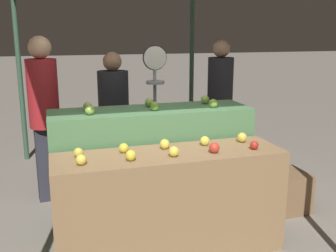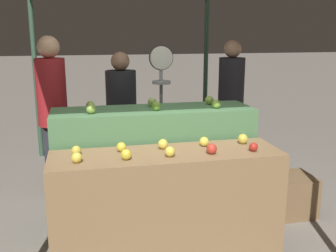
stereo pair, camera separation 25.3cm
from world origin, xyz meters
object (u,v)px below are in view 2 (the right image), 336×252
Objects in this scene: person_customer_left at (231,96)px; person_customer_right at (52,105)px; produce_scale at (161,89)px; person_vendor_at_scale at (122,111)px; wooden_crate_side at (291,195)px.

person_customer_right is at bearing -15.88° from person_customer_left.
person_customer_right is at bearing 169.09° from produce_scale.
person_vendor_at_scale is 0.93× the size of person_customer_left.
person_vendor_at_scale is 2.09m from wooden_crate_side.
person_customer_left is (1.08, 0.68, -0.21)m from produce_scale.
produce_scale is 1.30m from person_customer_left.
person_vendor_at_scale is at bearing -179.01° from person_customer_right.
person_customer_right is (-1.17, 0.23, -0.17)m from produce_scale.
person_vendor_at_scale is at bearing -14.21° from person_customer_left.
person_customer_left is 4.21× the size of wooden_crate_side.
produce_scale is at bearing 153.33° from person_vendor_at_scale.
person_customer_left is 1.67m from wooden_crate_side.
person_customer_left reaches higher than person_vendor_at_scale.
produce_scale is at bearing 162.04° from person_customer_right.
produce_scale is at bearing 4.87° from person_customer_left.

